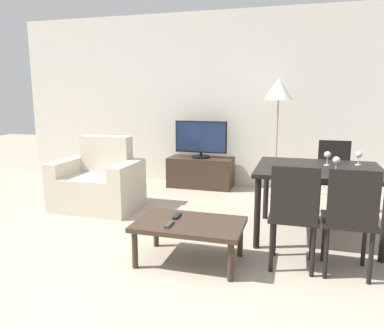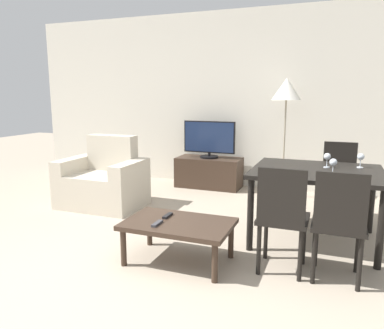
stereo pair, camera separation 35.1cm
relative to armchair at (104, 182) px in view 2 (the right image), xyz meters
name	(u,v)px [view 2 (the right image)]	position (x,y,z in m)	size (l,w,h in m)	color
ground_plane	(106,294)	(1.29, -1.90, -0.31)	(18.00, 18.00, 0.00)	tan
wall_back	(235,100)	(1.29, 1.74, 1.04)	(7.16, 0.06, 2.70)	silver
armchair	(104,182)	(0.00, 0.00, 0.00)	(1.03, 0.74, 0.90)	beige
tv_stand	(209,172)	(0.97, 1.44, -0.08)	(1.00, 0.48, 0.47)	#38281E
tv	(209,139)	(0.97, 1.43, 0.44)	(0.82, 0.29, 0.57)	black
coffee_table	(178,227)	(1.57, -1.20, 0.01)	(0.92, 0.59, 0.36)	#38281E
dining_table	(317,178)	(2.65, -0.29, 0.33)	(1.21, 1.02, 0.73)	black
dining_chair_near	(282,214)	(2.44, -1.10, 0.19)	(0.40, 0.40, 0.90)	black
dining_chair_far	(339,177)	(2.86, 0.53, 0.19)	(0.40, 0.40, 0.90)	black
dining_chair_near_right	(339,220)	(2.86, -1.10, 0.19)	(0.40, 0.40, 0.90)	black
floor_lamp	(286,93)	(2.13, 1.25, 1.14)	(0.39, 0.39, 1.66)	gray
remote_primary	(168,216)	(1.43, -1.11, 0.06)	(0.04, 0.15, 0.02)	black
remote_secondary	(157,223)	(1.43, -1.33, 0.06)	(0.04, 0.15, 0.02)	#38383D
wine_glass_left	(333,163)	(2.79, -0.47, 0.52)	(0.07, 0.07, 0.15)	silver
wine_glass_center	(361,158)	(3.04, -0.04, 0.52)	(0.07, 0.07, 0.15)	silver
wine_glass_right	(327,157)	(2.73, -0.15, 0.52)	(0.07, 0.07, 0.15)	silver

